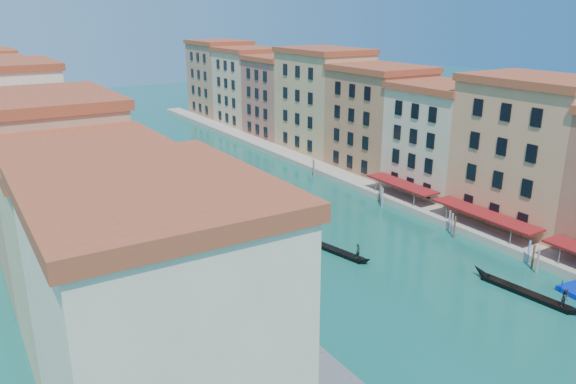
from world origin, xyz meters
name	(u,v)px	position (x,y,z in m)	size (l,w,h in m)	color
left_bank_palazzos	(23,146)	(-26.00, 64.68, 9.71)	(12.80, 128.40, 21.00)	beige
right_bank_palazzos	(341,110)	(30.00, 65.00, 9.75)	(12.80, 128.40, 21.00)	#A1543C
quay	(305,163)	(22.00, 65.00, 0.50)	(4.00, 140.00, 1.00)	gray
restaurant_awnings	(488,215)	(22.19, 23.00, 2.99)	(3.20, 44.55, 3.12)	maroon
vaporetto_stop	(272,364)	(-16.00, 12.00, 1.44)	(5.40, 16.40, 3.65)	slate
mooring_poles_right	(436,219)	(19.10, 28.80, 1.30)	(1.44, 54.24, 3.20)	brown
mooring_poles_left	(244,376)	(-18.50, 12.00, 1.30)	(0.24, 8.24, 3.20)	brown
vaporetto_near	(249,314)	(-14.00, 19.62, 1.52)	(14.13, 22.78, 3.37)	silver
vaporetto_far	(150,160)	(-3.58, 78.59, 1.39)	(8.14, 21.30, 3.09)	beige
gondola_fore	(333,248)	(2.71, 29.70, 0.41)	(3.52, 12.14, 2.44)	black
gondola_right	(528,292)	(13.13, 10.18, 0.48)	(2.41, 12.58, 2.51)	black
gondola_far	(243,192)	(3.83, 55.37, 0.31)	(1.36, 10.63, 1.50)	black
motorboat_mid	(238,241)	(-6.17, 37.44, 0.56)	(3.87, 7.31, 1.45)	silver
motorboat_far	(149,145)	(1.51, 94.58, 0.62)	(4.40, 8.08, 1.60)	white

